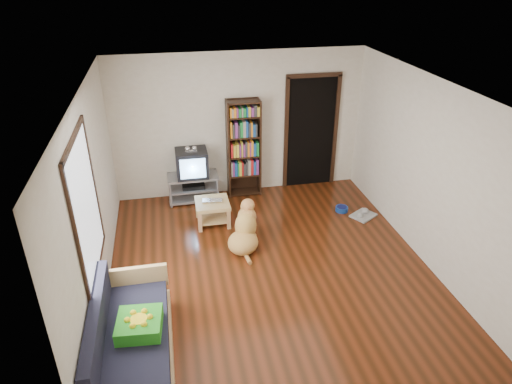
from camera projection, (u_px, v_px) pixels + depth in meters
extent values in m
plane|color=#56220E|center=(270.00, 267.00, 6.59)|extent=(5.00, 5.00, 0.00)
plane|color=white|center=(273.00, 89.00, 5.39)|extent=(5.00, 5.00, 0.00)
plane|color=silver|center=(239.00, 125.00, 8.17)|extent=(4.50, 0.00, 4.50)
plane|color=silver|center=(339.00, 318.00, 3.82)|extent=(4.50, 0.00, 4.50)
plane|color=silver|center=(93.00, 203.00, 5.60)|extent=(0.00, 5.00, 5.00)
plane|color=silver|center=(427.00, 172.00, 6.39)|extent=(0.00, 5.00, 5.00)
cube|color=#399B1C|center=(139.00, 324.00, 4.87)|extent=(0.51, 0.51, 0.16)
imported|color=silver|center=(212.00, 202.00, 7.46)|extent=(0.35, 0.25, 0.03)
cylinder|color=navy|center=(342.00, 209.00, 8.01)|extent=(0.22, 0.22, 0.08)
cube|color=#A0A0A0|center=(363.00, 215.00, 7.86)|extent=(0.51, 0.48, 0.03)
cube|color=white|center=(86.00, 208.00, 5.07)|extent=(0.02, 1.30, 1.60)
cube|color=black|center=(73.00, 139.00, 4.69)|extent=(0.03, 1.42, 0.06)
cube|color=black|center=(98.00, 268.00, 5.45)|extent=(0.03, 1.42, 0.06)
cube|color=black|center=(78.00, 243.00, 4.46)|extent=(0.03, 0.06, 1.70)
cube|color=black|center=(93.00, 181.00, 5.68)|extent=(0.03, 0.06, 1.70)
cube|color=black|center=(311.00, 133.00, 8.51)|extent=(0.90, 0.02, 2.10)
cube|color=black|center=(286.00, 135.00, 8.41)|extent=(0.07, 0.05, 2.14)
cube|color=black|center=(335.00, 132.00, 8.58)|extent=(0.07, 0.05, 2.14)
cube|color=black|center=(314.00, 75.00, 8.00)|extent=(1.03, 0.05, 0.07)
cube|color=#99999E|center=(193.00, 176.00, 8.17)|extent=(0.90, 0.45, 0.04)
cube|color=#99999E|center=(194.00, 188.00, 8.28)|extent=(0.86, 0.42, 0.03)
cube|color=#99999E|center=(194.00, 197.00, 8.36)|extent=(0.90, 0.45, 0.04)
cylinder|color=#99999E|center=(171.00, 195.00, 8.03)|extent=(0.04, 0.04, 0.50)
cylinder|color=#99999E|center=(218.00, 191.00, 8.18)|extent=(0.04, 0.04, 0.50)
cylinder|color=#99999E|center=(170.00, 185.00, 8.38)|extent=(0.04, 0.04, 0.50)
cylinder|color=#99999E|center=(215.00, 181.00, 8.52)|extent=(0.04, 0.04, 0.50)
cube|color=black|center=(193.00, 185.00, 8.25)|extent=(0.40, 0.30, 0.07)
cube|color=black|center=(192.00, 163.00, 8.05)|extent=(0.55, 0.48, 0.48)
cube|color=black|center=(191.00, 159.00, 8.22)|extent=(0.40, 0.14, 0.36)
cube|color=#8CBFF2|center=(193.00, 169.00, 7.84)|extent=(0.44, 0.02, 0.36)
cube|color=silver|center=(191.00, 151.00, 7.89)|extent=(0.20, 0.07, 0.02)
sphere|color=silver|center=(187.00, 149.00, 7.86)|extent=(0.09, 0.09, 0.09)
sphere|color=silver|center=(194.00, 148.00, 7.88)|extent=(0.09, 0.09, 0.09)
cube|color=black|center=(228.00, 150.00, 8.17)|extent=(0.03, 0.30, 1.80)
cube|color=black|center=(259.00, 148.00, 8.27)|extent=(0.03, 0.30, 1.80)
cube|color=black|center=(242.00, 146.00, 8.34)|extent=(0.60, 0.02, 1.80)
cube|color=black|center=(244.00, 191.00, 8.62)|extent=(0.56, 0.28, 0.02)
cube|color=black|center=(244.00, 174.00, 8.45)|extent=(0.56, 0.28, 0.03)
cube|color=black|center=(244.00, 155.00, 8.28)|extent=(0.56, 0.28, 0.02)
cube|color=black|center=(244.00, 136.00, 8.11)|extent=(0.56, 0.28, 0.02)
cube|color=black|center=(243.00, 116.00, 7.94)|extent=(0.56, 0.28, 0.02)
cube|color=black|center=(243.00, 102.00, 7.82)|extent=(0.56, 0.28, 0.02)
cube|color=tan|center=(136.00, 354.00, 5.00)|extent=(0.80, 1.80, 0.22)
cube|color=#1E1E2D|center=(134.00, 340.00, 4.90)|extent=(0.74, 1.74, 0.18)
cube|color=#1E1E2D|center=(97.00, 325.00, 4.72)|extent=(0.12, 1.74, 0.40)
cube|color=tan|center=(134.00, 278.00, 5.57)|extent=(0.80, 0.06, 0.30)
cube|color=tan|center=(212.00, 203.00, 7.51)|extent=(0.55, 0.55, 0.06)
cube|color=tan|center=(213.00, 217.00, 7.63)|extent=(0.45, 0.45, 0.03)
cube|color=tan|center=(200.00, 222.00, 7.36)|extent=(0.06, 0.06, 0.34)
cube|color=tan|center=(229.00, 219.00, 7.44)|extent=(0.06, 0.06, 0.34)
cube|color=tan|center=(197.00, 208.00, 7.76)|extent=(0.06, 0.06, 0.34)
cube|color=tan|center=(225.00, 206.00, 7.85)|extent=(0.06, 0.06, 0.34)
ellipsoid|color=tan|center=(243.00, 243.00, 6.89)|extent=(0.62, 0.64, 0.34)
ellipsoid|color=tan|center=(246.00, 226.00, 6.96)|extent=(0.45, 0.47, 0.45)
ellipsoid|color=#BE8349|center=(247.00, 217.00, 6.99)|extent=(0.37, 0.36, 0.32)
ellipsoid|color=tan|center=(248.00, 205.00, 6.96)|extent=(0.29, 0.30, 0.20)
ellipsoid|color=tan|center=(249.00, 203.00, 7.06)|extent=(0.15, 0.20, 0.08)
sphere|color=black|center=(251.00, 201.00, 7.14)|extent=(0.04, 0.04, 0.04)
ellipsoid|color=tan|center=(242.00, 206.00, 6.95)|extent=(0.07, 0.08, 0.14)
ellipsoid|color=#B38E45|center=(252.00, 207.00, 6.92)|extent=(0.07, 0.08, 0.14)
cylinder|color=gold|center=(244.00, 227.00, 7.20)|extent=(0.11, 0.13, 0.37)
cylinder|color=tan|center=(253.00, 228.00, 7.18)|extent=(0.11, 0.13, 0.37)
sphere|color=#D68852|center=(245.00, 234.00, 7.32)|extent=(0.09, 0.09, 0.09)
sphere|color=tan|center=(254.00, 235.00, 7.29)|extent=(0.09, 0.09, 0.09)
cylinder|color=#B68846|center=(247.00, 257.00, 6.75)|extent=(0.10, 0.33, 0.07)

